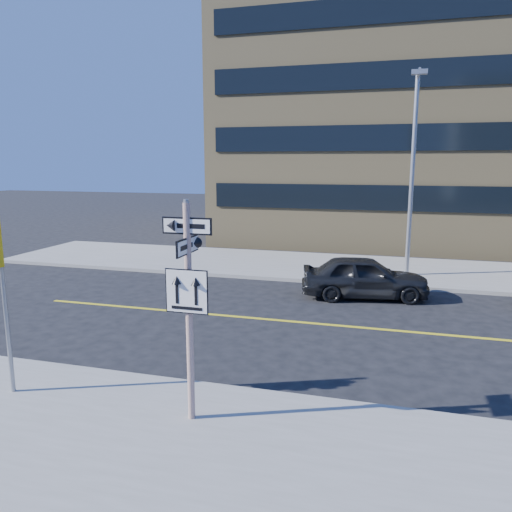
% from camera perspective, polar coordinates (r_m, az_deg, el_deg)
% --- Properties ---
extents(ground, '(120.00, 120.00, 0.00)m').
position_cam_1_polar(ground, '(12.00, -2.52, -13.06)').
color(ground, black).
rests_on(ground, ground).
extents(sign_pole, '(0.92, 0.92, 4.06)m').
position_cam_1_polar(sign_pole, '(8.96, -7.72, -4.94)').
color(sign_pole, silver).
rests_on(sign_pole, near_sidewalk).
extents(parked_car_a, '(2.60, 4.73, 1.53)m').
position_cam_1_polar(parked_car_a, '(18.32, 12.30, -2.35)').
color(parked_car_a, black).
rests_on(parked_car_a, ground).
extents(streetlight_a, '(0.55, 2.25, 8.00)m').
position_cam_1_polar(streetlight_a, '(21.17, 17.50, 10.05)').
color(streetlight_a, gray).
rests_on(streetlight_a, far_sidewalk).
extents(building_brick, '(18.00, 18.00, 18.00)m').
position_cam_1_polar(building_brick, '(35.68, 13.97, 17.17)').
color(building_brick, '#A28B5A').
rests_on(building_brick, ground).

